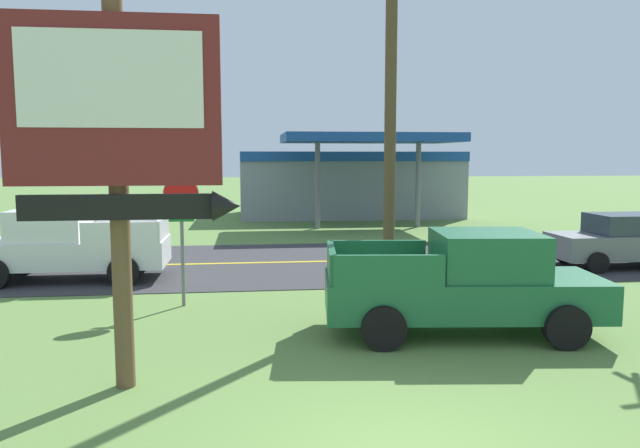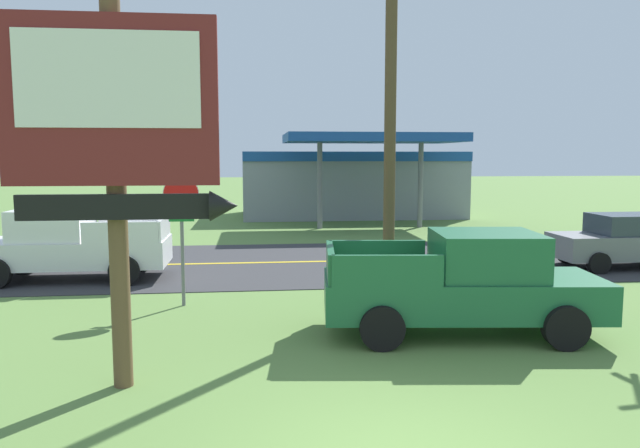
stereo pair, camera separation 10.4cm
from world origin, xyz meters
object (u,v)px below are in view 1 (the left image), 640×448
object	(u,v)px
stop_sign	(182,217)
gas_station	(349,182)
utility_pole	(391,71)
motel_sign	(119,134)
pickup_white_on_road	(67,245)
pickup_green_parked_on_lawn	(466,284)
car_grey_far_lane	(623,240)

from	to	relation	value
stop_sign	gas_station	xyz separation A→B (m)	(7.11, 19.91, -0.08)
utility_pole	gas_station	size ratio (longest dim) A/B	0.82
gas_station	motel_sign	bearing A→B (deg)	-106.55
stop_sign	pickup_white_on_road	size ratio (longest dim) A/B	0.57
motel_sign	pickup_white_on_road	distance (m)	9.24
pickup_white_on_road	pickup_green_parked_on_lawn	bearing A→B (deg)	-34.07
motel_sign	car_grey_far_lane	world-z (taller)	motel_sign
gas_station	pickup_white_on_road	bearing A→B (deg)	-122.39
gas_station	car_grey_far_lane	size ratio (longest dim) A/B	2.86
motel_sign	car_grey_far_lane	bearing A→B (deg)	32.23
utility_pole	pickup_green_parked_on_lawn	bearing A→B (deg)	-68.50
gas_station	pickup_green_parked_on_lawn	world-z (taller)	gas_station
utility_pole	gas_station	distance (m)	20.75
pickup_white_on_road	car_grey_far_lane	world-z (taller)	pickup_white_on_road
pickup_white_on_road	stop_sign	bearing A→B (deg)	-43.68
stop_sign	pickup_green_parked_on_lawn	xyz separation A→B (m)	(5.58, -2.82, -1.06)
utility_pole	pickup_white_on_road	xyz separation A→B (m)	(-8.08, 3.71, -4.28)
stop_sign	pickup_white_on_road	distance (m)	4.88
motel_sign	utility_pole	xyz separation A→B (m)	(4.93, 4.53, 1.55)
motel_sign	stop_sign	distance (m)	5.24
motel_sign	gas_station	bearing A→B (deg)	73.45
motel_sign	car_grey_far_lane	distance (m)	15.73
utility_pole	car_grey_far_lane	xyz separation A→B (m)	(8.15, 3.71, -4.41)
gas_station	car_grey_far_lane	distance (m)	17.61
stop_sign	gas_station	bearing A→B (deg)	70.36
gas_station	car_grey_far_lane	xyz separation A→B (m)	(5.69, -16.63, -1.11)
motel_sign	utility_pole	size ratio (longest dim) A/B	0.57
utility_pole	pickup_white_on_road	world-z (taller)	utility_pole
stop_sign	pickup_white_on_road	world-z (taller)	stop_sign
gas_station	pickup_green_parked_on_lawn	bearing A→B (deg)	-93.84
motel_sign	gas_station	xyz separation A→B (m)	(7.39, 24.87, -1.75)
stop_sign	pickup_green_parked_on_lawn	bearing A→B (deg)	-26.78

